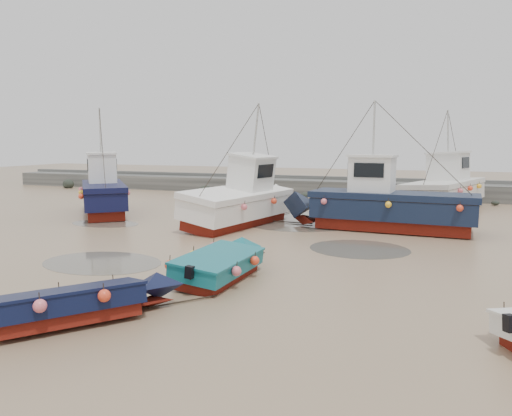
# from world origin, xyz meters

# --- Properties ---
(ground) EXTENTS (120.00, 120.00, 0.00)m
(ground) POSITION_xyz_m (0.00, 0.00, 0.00)
(ground) COLOR #977A5F
(ground) RESTS_ON ground
(seawall) EXTENTS (60.00, 4.92, 1.50)m
(seawall) POSITION_xyz_m (0.05, 21.99, 0.63)
(seawall) COLOR slate
(seawall) RESTS_ON ground
(puddle_a) EXTENTS (4.48, 4.48, 0.01)m
(puddle_a) POSITION_xyz_m (-2.45, -2.51, 0.00)
(puddle_a) COLOR #575247
(puddle_a) RESTS_ON ground
(puddle_b) EXTENTS (4.03, 4.03, 0.01)m
(puddle_b) POSITION_xyz_m (5.83, 3.04, 0.00)
(puddle_b) COLOR #575247
(puddle_b) RESTS_ON ground
(puddle_c) EXTENTS (3.82, 3.82, 0.01)m
(puddle_c) POSITION_xyz_m (-7.70, 4.54, 0.00)
(puddle_c) COLOR #575247
(puddle_c) RESTS_ON ground
(puddle_d) EXTENTS (6.61, 6.61, 0.01)m
(puddle_d) POSITION_xyz_m (1.74, 9.26, 0.00)
(puddle_d) COLOR #575247
(puddle_d) RESTS_ON ground
(dinghy_1) EXTENTS (4.16, 5.02, 1.43)m
(dinghy_1) POSITION_xyz_m (0.89, -7.50, 0.55)
(dinghy_1) COLOR maroon
(dinghy_1) RESTS_ON ground
(dinghy_2) EXTENTS (2.20, 5.90, 1.43)m
(dinghy_2) POSITION_xyz_m (2.40, -2.74, 0.55)
(dinghy_2) COLOR maroon
(dinghy_2) RESTS_ON ground
(cabin_boat_0) EXTENTS (7.03, 8.07, 6.22)m
(cabin_boat_0) POSITION_xyz_m (-10.10, 7.59, 1.36)
(cabin_boat_0) COLOR maroon
(cabin_boat_0) RESTS_ON ground
(cabin_boat_1) EXTENTS (4.15, 10.16, 6.22)m
(cabin_boat_1) POSITION_xyz_m (-0.87, 6.96, 1.34)
(cabin_boat_1) COLOR maroon
(cabin_boat_1) RESTS_ON ground
(cabin_boat_2) EXTENTS (10.97, 3.50, 6.22)m
(cabin_boat_2) POSITION_xyz_m (6.00, 7.88, 1.31)
(cabin_boat_2) COLOR maroon
(cabin_boat_2) RESTS_ON ground
(cabin_boat_3) EXTENTS (5.52, 10.35, 6.22)m
(cabin_boat_3) POSITION_xyz_m (9.13, 16.59, 1.33)
(cabin_boat_3) COLOR maroon
(cabin_boat_3) RESTS_ON ground
(person) EXTENTS (0.72, 0.60, 1.69)m
(person) POSITION_xyz_m (-2.23, 8.11, 0.00)
(person) COLOR #161E32
(person) RESTS_ON ground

